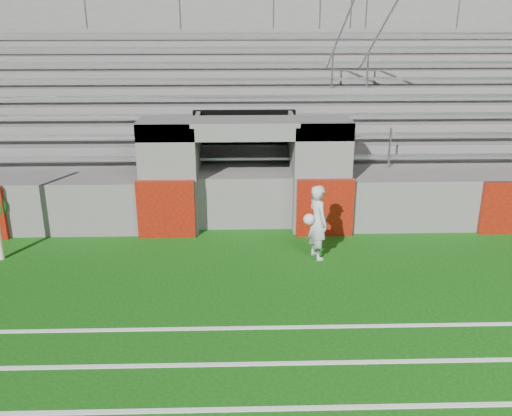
{
  "coord_description": "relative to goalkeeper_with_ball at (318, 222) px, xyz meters",
  "views": [
    {
      "loc": [
        -0.11,
        -9.18,
        5.08
      ],
      "look_at": [
        0.2,
        1.8,
        1.1
      ],
      "focal_mm": 40.0,
      "sensor_mm": 36.0,
      "label": 1
    }
  ],
  "objects": [
    {
      "name": "ground",
      "position": [
        -1.47,
        -1.75,
        -0.8
      ],
      "size": [
        90.0,
        90.0,
        0.0
      ],
      "primitive_type": "plane",
      "color": "#0F470B",
      "rests_on": "ground"
    },
    {
      "name": "stadium_structure",
      "position": [
        -1.47,
        6.22,
        0.69
      ],
      "size": [
        26.0,
        8.48,
        5.42
      ],
      "color": "#5D5B58",
      "rests_on": "ground"
    },
    {
      "name": "goalkeeper_with_ball",
      "position": [
        0.0,
        0.0,
        0.0
      ],
      "size": [
        0.59,
        0.68,
        1.59
      ],
      "color": "silver",
      "rests_on": "ground"
    }
  ]
}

